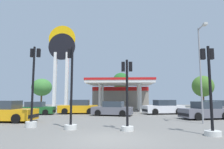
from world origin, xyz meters
name	(u,v)px	position (x,y,z in m)	size (l,w,h in m)	color
ground_plane	(110,139)	(0.00, 0.00, 0.00)	(90.00, 90.00, 0.00)	slate
gas_station	(120,95)	(0.30, 24.40, 2.29)	(9.23, 12.69, 4.43)	gray
station_pole_sign	(62,56)	(-8.48, 19.50, 8.17)	(4.06, 0.56, 12.81)	white
car_0	(205,111)	(7.96, 8.89, 0.70)	(4.62, 2.86, 1.54)	black
car_1	(112,109)	(-0.44, 11.78, 0.68)	(4.47, 2.61, 1.50)	black
car_2	(214,108)	(11.10, 14.24, 0.71)	(4.57, 2.36, 1.58)	black
car_3	(79,107)	(-4.54, 14.03, 0.74)	(4.71, 2.41, 1.63)	black
car_4	(5,112)	(-8.65, 6.03, 0.75)	(4.64, 2.17, 1.65)	black
car_5	(36,109)	(-9.08, 12.70, 0.65)	(4.15, 2.15, 1.43)	black
car_6	(163,108)	(5.35, 14.08, 0.73)	(4.84, 2.93, 1.62)	black
traffic_signal_0	(211,103)	(5.09, 0.99, 1.63)	(0.79, 0.79, 4.57)	silver
traffic_signal_1	(127,103)	(0.88, 2.26, 1.58)	(0.71, 0.71, 4.12)	silver
traffic_signal_2	(71,104)	(-2.52, 2.57, 1.53)	(0.74, 0.74, 5.04)	silver
traffic_signal_3	(33,98)	(-5.25, 3.31, 1.85)	(0.70, 0.71, 5.27)	silver
tree_0	(42,87)	(-16.08, 31.08, 3.99)	(4.12, 4.12, 5.79)	brown
tree_1	(121,81)	(0.43, 31.18, 5.15)	(3.52, 3.52, 6.94)	brown
tree_2	(203,86)	(17.09, 31.96, 4.19)	(4.27, 4.27, 6.33)	brown
corner_streetlamp	(201,65)	(6.48, 5.45, 4.31)	(0.24, 1.48, 7.21)	gray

